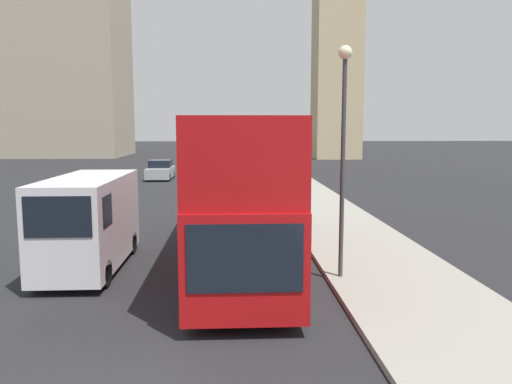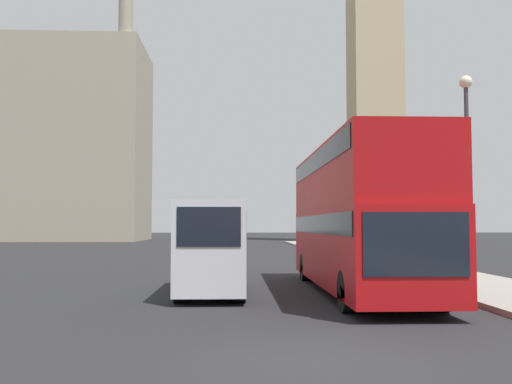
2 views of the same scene
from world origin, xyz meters
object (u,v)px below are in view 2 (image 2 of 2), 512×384
object	(u,v)px
street_lamp	(467,151)
parked_sedan	(204,243)
white_van	(212,246)
red_double_decker_bus	(357,213)

from	to	relation	value
street_lamp	parked_sedan	size ratio (longest dim) A/B	1.40
white_van	parked_sedan	world-z (taller)	white_van
red_double_decker_bus	parked_sedan	xyz separation A→B (m)	(-6.02, 25.87, -1.74)
white_van	parked_sedan	size ratio (longest dim) A/B	1.20
red_double_decker_bus	street_lamp	distance (m)	3.71
street_lamp	parked_sedan	bearing A→B (deg)	107.43
red_double_decker_bus	parked_sedan	size ratio (longest dim) A/B	2.58
street_lamp	parked_sedan	world-z (taller)	street_lamp
white_van	parked_sedan	xyz separation A→B (m)	(-1.57, 26.26, -0.76)
red_double_decker_bus	parked_sedan	world-z (taller)	red_double_decker_bus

